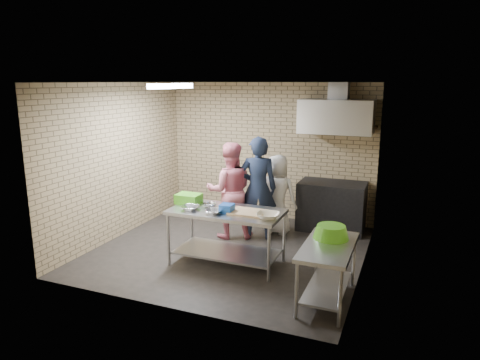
# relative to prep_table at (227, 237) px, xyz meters

# --- Properties ---
(floor) EXTENTS (4.20, 4.20, 0.00)m
(floor) POSITION_rel_prep_table_xyz_m (-0.16, 0.50, -0.42)
(floor) COLOR black
(floor) RESTS_ON ground
(ceiling) EXTENTS (4.20, 4.20, 0.00)m
(ceiling) POSITION_rel_prep_table_xyz_m (-0.16, 0.50, 2.28)
(ceiling) COLOR black
(ceiling) RESTS_ON ground
(back_wall) EXTENTS (4.20, 0.06, 2.70)m
(back_wall) POSITION_rel_prep_table_xyz_m (-0.16, 2.50, 0.93)
(back_wall) COLOR #9C8662
(back_wall) RESTS_ON ground
(front_wall) EXTENTS (4.20, 0.06, 2.70)m
(front_wall) POSITION_rel_prep_table_xyz_m (-0.16, -1.50, 0.93)
(front_wall) COLOR #9C8662
(front_wall) RESTS_ON ground
(left_wall) EXTENTS (0.06, 4.00, 2.70)m
(left_wall) POSITION_rel_prep_table_xyz_m (-2.26, 0.50, 0.93)
(left_wall) COLOR #9C8662
(left_wall) RESTS_ON ground
(right_wall) EXTENTS (0.06, 4.00, 2.70)m
(right_wall) POSITION_rel_prep_table_xyz_m (1.94, 0.50, 0.93)
(right_wall) COLOR #9C8662
(right_wall) RESTS_ON ground
(prep_table) EXTENTS (1.68, 0.84, 0.84)m
(prep_table) POSITION_rel_prep_table_xyz_m (0.00, 0.00, 0.00)
(prep_table) COLOR #B3B4BA
(prep_table) RESTS_ON floor
(side_counter) EXTENTS (0.60, 1.20, 0.75)m
(side_counter) POSITION_rel_prep_table_xyz_m (1.64, -0.60, -0.05)
(side_counter) COLOR silver
(side_counter) RESTS_ON floor
(stove) EXTENTS (1.20, 0.70, 0.90)m
(stove) POSITION_rel_prep_table_xyz_m (1.19, 2.15, 0.03)
(stove) COLOR black
(stove) RESTS_ON floor
(range_hood) EXTENTS (1.30, 0.60, 0.60)m
(range_hood) POSITION_rel_prep_table_xyz_m (1.19, 2.20, 1.68)
(range_hood) COLOR silver
(range_hood) RESTS_ON back_wall
(hood_duct) EXTENTS (0.35, 0.30, 0.30)m
(hood_duct) POSITION_rel_prep_table_xyz_m (1.19, 2.35, 2.13)
(hood_duct) COLOR #A5A8AD
(hood_duct) RESTS_ON back_wall
(wall_shelf) EXTENTS (0.80, 0.20, 0.04)m
(wall_shelf) POSITION_rel_prep_table_xyz_m (1.49, 2.39, 1.50)
(wall_shelf) COLOR #3F2B19
(wall_shelf) RESTS_ON back_wall
(fluorescent_fixture) EXTENTS (0.10, 1.25, 0.08)m
(fluorescent_fixture) POSITION_rel_prep_table_xyz_m (-1.16, 0.50, 2.22)
(fluorescent_fixture) COLOR white
(fluorescent_fixture) RESTS_ON ceiling
(green_crate) EXTENTS (0.37, 0.28, 0.15)m
(green_crate) POSITION_rel_prep_table_xyz_m (-0.70, 0.12, 0.50)
(green_crate) COLOR #49B020
(green_crate) RESTS_ON prep_table
(blue_tub) EXTENTS (0.19, 0.19, 0.12)m
(blue_tub) POSITION_rel_prep_table_xyz_m (0.05, -0.10, 0.48)
(blue_tub) COLOR blue
(blue_tub) RESTS_ON prep_table
(cutting_board) EXTENTS (0.51, 0.39, 0.03)m
(cutting_board) POSITION_rel_prep_table_xyz_m (0.35, -0.02, 0.44)
(cutting_board) COLOR #D8B47D
(cutting_board) RESTS_ON prep_table
(mixing_bowl_a) EXTENTS (0.29, 0.29, 0.06)m
(mixing_bowl_a) POSITION_rel_prep_table_xyz_m (-0.50, -0.20, 0.45)
(mixing_bowl_a) COLOR silver
(mixing_bowl_a) RESTS_ON prep_table
(mixing_bowl_b) EXTENTS (0.22, 0.22, 0.06)m
(mixing_bowl_b) POSITION_rel_prep_table_xyz_m (-0.30, 0.05, 0.45)
(mixing_bowl_b) COLOR silver
(mixing_bowl_b) RESTS_ON prep_table
(mixing_bowl_c) EXTENTS (0.27, 0.27, 0.06)m
(mixing_bowl_c) POSITION_rel_prep_table_xyz_m (-0.10, -0.22, 0.45)
(mixing_bowl_c) COLOR silver
(mixing_bowl_c) RESTS_ON prep_table
(ceramic_bowl) EXTENTS (0.36, 0.36, 0.08)m
(ceramic_bowl) POSITION_rel_prep_table_xyz_m (0.70, -0.15, 0.46)
(ceramic_bowl) COLOR beige
(ceramic_bowl) RESTS_ON prep_table
(green_basin) EXTENTS (0.46, 0.46, 0.17)m
(green_basin) POSITION_rel_prep_table_xyz_m (1.62, -0.35, 0.41)
(green_basin) COLOR #59C626
(green_basin) RESTS_ON side_counter
(bottle_red) EXTENTS (0.07, 0.07, 0.18)m
(bottle_red) POSITION_rel_prep_table_xyz_m (1.24, 2.39, 1.61)
(bottle_red) COLOR #B22619
(bottle_red) RESTS_ON wall_shelf
(bottle_green) EXTENTS (0.06, 0.06, 0.15)m
(bottle_green) POSITION_rel_prep_table_xyz_m (1.64, 2.39, 1.59)
(bottle_green) COLOR green
(bottle_green) RESTS_ON wall_shelf
(man_navy) EXTENTS (0.77, 0.64, 1.81)m
(man_navy) POSITION_rel_prep_table_xyz_m (0.06, 1.20, 0.48)
(man_navy) COLOR black
(man_navy) RESTS_ON floor
(woman_pink) EXTENTS (1.02, 0.94, 1.70)m
(woman_pink) POSITION_rel_prep_table_xyz_m (-0.41, 1.08, 0.43)
(woman_pink) COLOR pink
(woman_pink) RESTS_ON floor
(woman_white) EXTENTS (0.73, 0.50, 1.45)m
(woman_white) POSITION_rel_prep_table_xyz_m (0.30, 1.59, 0.30)
(woman_white) COLOR silver
(woman_white) RESTS_ON floor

